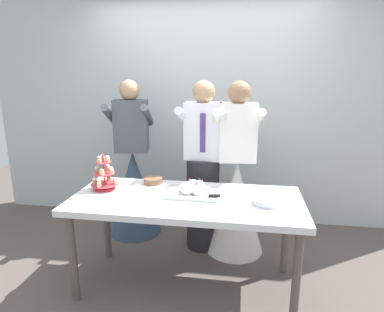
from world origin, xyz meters
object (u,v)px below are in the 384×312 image
Objects in this scene: cupcake_stand at (104,176)px; main_cake_tray at (193,190)px; dessert_table at (186,206)px; person_groom at (203,176)px; round_cake at (153,182)px; person_bride at (236,195)px; person_guest at (134,182)px; plate_stack at (267,199)px.

cupcake_stand is 0.70× the size of main_cake_tray.
person_groom reaches higher than dessert_table.
cupcake_stand is 0.42m from round_cake.
round_cake is at bearing 25.63° from cupcake_stand.
main_cake_tray is 0.26× the size of person_bride.
person_groom is at bearing -13.92° from person_guest.
round_cake is at bearing 162.66° from plate_stack.
person_guest is (-0.73, 0.86, -0.12)m from dessert_table.
main_cake_tray is at bearing -120.24° from person_bride.
person_bride is 1.00× the size of person_guest.
main_cake_tray reaches higher than dessert_table.
dessert_table is at bearing -7.13° from cupcake_stand.
cupcake_stand reaches higher than dessert_table.
dessert_table is 0.44m from round_cake.
person_bride reaches higher than dessert_table.
main_cake_tray is 1.12m from person_guest.
round_cake is at bearing 142.12° from dessert_table.
person_guest is at bearing 166.08° from person_groom.
person_guest reaches higher than cupcake_stand.
dessert_table is 5.90× the size of cupcake_stand.
plate_stack is 1.63m from person_guest.
person_groom reaches higher than plate_stack.
main_cake_tray is 0.43m from round_cake.
dessert_table is at bearing -94.26° from person_groom.
person_bride is (-0.24, 0.67, -0.23)m from plate_stack.
cupcake_stand is 0.76m from main_cake_tray.
cupcake_stand is at bearing -88.52° from person_guest.
plate_stack is at bearing -70.22° from person_bride.
round_cake is 0.14× the size of person_guest.
plate_stack is at bearing -3.12° from dessert_table.
person_guest reaches higher than dessert_table.
main_cake_tray is at bearing -1.09° from cupcake_stand.
person_guest is at bearing 123.11° from round_cake.
cupcake_stand is 0.96m from person_groom.
cupcake_stand is 1.33m from plate_stack.
round_cake is 0.14× the size of person_bride.
plate_stack is (0.57, -0.11, -0.00)m from main_cake_tray.
plate_stack reaches higher than dessert_table.
round_cake is (0.37, 0.18, -0.09)m from cupcake_stand.
main_cake_tray is 0.26× the size of person_groom.
round_cake is 0.56m from person_groom.
cupcake_stand is 1.25m from person_bride.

